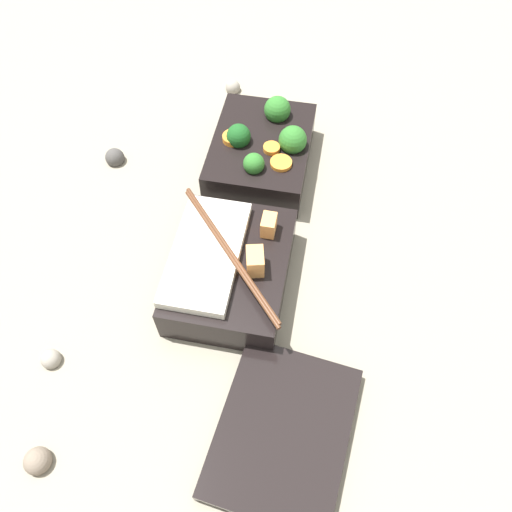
{
  "coord_description": "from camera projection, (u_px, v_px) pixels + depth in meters",
  "views": [
    {
      "loc": [
        0.4,
        0.09,
        0.54
      ],
      "look_at": [
        0.08,
        0.03,
        0.05
      ],
      "focal_mm": 35.0,
      "sensor_mm": 36.0,
      "label": 1
    }
  ],
  "objects": [
    {
      "name": "bento_tray_rice",
      "position": [
        229.0,
        269.0,
        0.6
      ],
      "size": [
        0.18,
        0.15,
        0.08
      ],
      "color": "black",
      "rests_on": "ground_plane"
    },
    {
      "name": "pebble_0",
      "position": [
        233.0,
        87.0,
        0.82
      ],
      "size": [
        0.02,
        0.02,
        0.02
      ],
      "primitive_type": "sphere",
      "color": "gray",
      "rests_on": "ground_plane"
    },
    {
      "name": "pebble_2",
      "position": [
        51.0,
        359.0,
        0.56
      ],
      "size": [
        0.02,
        0.02,
        0.02
      ],
      "primitive_type": "sphere",
      "color": "gray",
      "rests_on": "ground_plane"
    },
    {
      "name": "ground_plane",
      "position": [
        246.0,
        224.0,
        0.67
      ],
      "size": [
        3.0,
        3.0,
        0.0
      ],
      "primitive_type": "plane",
      "color": "gray"
    },
    {
      "name": "bento_tray_vegetable",
      "position": [
        259.0,
        150.0,
        0.71
      ],
      "size": [
        0.18,
        0.13,
        0.08
      ],
      "color": "black",
      "rests_on": "ground_plane"
    },
    {
      "name": "pebble_3",
      "position": [
        115.0,
        158.0,
        0.73
      ],
      "size": [
        0.03,
        0.03,
        0.03
      ],
      "primitive_type": "sphere",
      "color": "#474442",
      "rests_on": "ground_plane"
    },
    {
      "name": "bento_lid",
      "position": [
        283.0,
        432.0,
        0.51
      ],
      "size": [
        0.19,
        0.15,
        0.02
      ],
      "primitive_type": "cube",
      "rotation": [
        0.0,
        0.0,
        -0.12
      ],
      "color": "black",
      "rests_on": "ground_plane"
    },
    {
      "name": "pebble_1",
      "position": [
        38.0,
        461.0,
        0.5
      ],
      "size": [
        0.03,
        0.03,
        0.03
      ],
      "primitive_type": "sphere",
      "color": "#7A6B5B",
      "rests_on": "ground_plane"
    }
  ]
}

